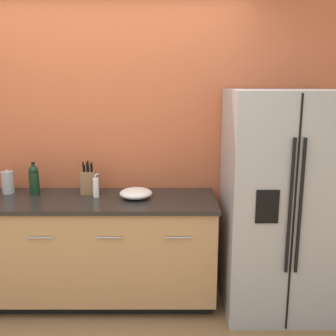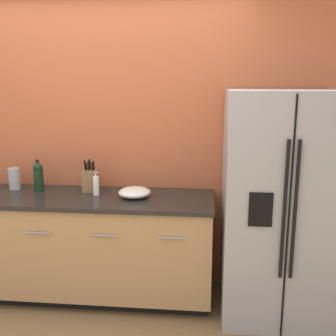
% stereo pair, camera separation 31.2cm
% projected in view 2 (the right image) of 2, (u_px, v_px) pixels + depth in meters
% --- Properties ---
extents(wall_back, '(10.00, 0.05, 2.60)m').
position_uv_depth(wall_back, '(105.00, 141.00, 3.48)').
color(wall_back, '#BC5B38').
rests_on(wall_back, ground_plane).
extents(counter_unit, '(2.16, 0.64, 0.90)m').
position_uv_depth(counter_unit, '(85.00, 245.00, 3.34)').
color(counter_unit, black).
rests_on(counter_unit, ground_plane).
extents(refrigerator, '(0.85, 0.78, 1.76)m').
position_uv_depth(refrigerator, '(279.00, 206.00, 3.03)').
color(refrigerator, '#9E9EA0').
rests_on(refrigerator, ground_plane).
extents(knife_block, '(0.12, 0.10, 0.28)m').
position_uv_depth(knife_block, '(90.00, 180.00, 3.34)').
color(knife_block, olive).
rests_on(knife_block, counter_unit).
extents(wine_bottle, '(0.08, 0.08, 0.27)m').
position_uv_depth(wine_bottle, '(38.00, 176.00, 3.36)').
color(wine_bottle, black).
rests_on(wine_bottle, counter_unit).
extents(soap_dispenser, '(0.05, 0.05, 0.20)m').
position_uv_depth(soap_dispenser, '(96.00, 185.00, 3.25)').
color(soap_dispenser, white).
rests_on(soap_dispenser, counter_unit).
extents(steel_canister, '(0.10, 0.10, 0.20)m').
position_uv_depth(steel_canister, '(15.00, 179.00, 3.43)').
color(steel_canister, '#A3A3A5').
rests_on(steel_canister, counter_unit).
extents(mixing_bowl, '(0.26, 0.26, 0.08)m').
position_uv_depth(mixing_bowl, '(135.00, 192.00, 3.19)').
color(mixing_bowl, white).
rests_on(mixing_bowl, counter_unit).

